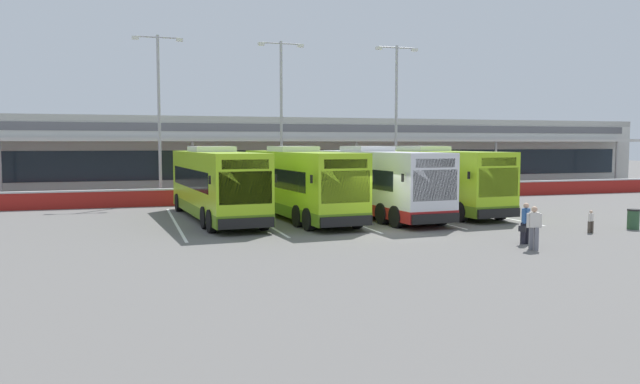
{
  "coord_description": "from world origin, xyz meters",
  "views": [
    {
      "loc": [
        -10.48,
        -24.99,
        3.93
      ],
      "look_at": [
        -1.78,
        3.0,
        1.6
      ],
      "focal_mm": 34.35,
      "sensor_mm": 36.0,
      "label": 1
    }
  ],
  "objects_px": {
    "pedestrian_in_dark_coat": "(534,226)",
    "coach_bus_left_centre": "(299,184)",
    "litter_bin": "(633,219)",
    "lamp_post_centre": "(281,110)",
    "coach_bus_leftmost": "(216,185)",
    "pedestrian_with_handbag": "(526,222)",
    "lamp_post_west": "(159,108)",
    "coach_bus_right_centre": "(431,181)",
    "lamp_post_east": "(396,111)",
    "coach_bus_centre": "(374,183)",
    "pedestrian_child": "(591,221)"
  },
  "relations": [
    {
      "from": "pedestrian_in_dark_coat",
      "to": "litter_bin",
      "type": "distance_m",
      "value": 8.47
    },
    {
      "from": "coach_bus_centre",
      "to": "pedestrian_with_handbag",
      "type": "distance_m",
      "value": 10.65
    },
    {
      "from": "coach_bus_leftmost",
      "to": "pedestrian_with_handbag",
      "type": "bearing_deg",
      "value": -47.1
    },
    {
      "from": "pedestrian_in_dark_coat",
      "to": "lamp_post_centre",
      "type": "relative_size",
      "value": 0.15
    },
    {
      "from": "pedestrian_in_dark_coat",
      "to": "lamp_post_west",
      "type": "distance_m",
      "value": 26.52
    },
    {
      "from": "coach_bus_centre",
      "to": "lamp_post_west",
      "type": "bearing_deg",
      "value": 133.63
    },
    {
      "from": "coach_bus_left_centre",
      "to": "coach_bus_centre",
      "type": "bearing_deg",
      "value": -3.67
    },
    {
      "from": "coach_bus_right_centre",
      "to": "pedestrian_with_handbag",
      "type": "distance_m",
      "value": 11.58
    },
    {
      "from": "lamp_post_centre",
      "to": "lamp_post_west",
      "type": "bearing_deg",
      "value": -179.83
    },
    {
      "from": "lamp_post_west",
      "to": "litter_bin",
      "type": "relative_size",
      "value": 11.83
    },
    {
      "from": "pedestrian_with_handbag",
      "to": "pedestrian_in_dark_coat",
      "type": "height_order",
      "value": "same"
    },
    {
      "from": "pedestrian_in_dark_coat",
      "to": "coach_bus_left_centre",
      "type": "bearing_deg",
      "value": 115.84
    },
    {
      "from": "pedestrian_with_handbag",
      "to": "lamp_post_east",
      "type": "bearing_deg",
      "value": 79.39
    },
    {
      "from": "coach_bus_centre",
      "to": "pedestrian_with_handbag",
      "type": "height_order",
      "value": "coach_bus_centre"
    },
    {
      "from": "pedestrian_child",
      "to": "litter_bin",
      "type": "xyz_separation_m",
      "value": [
        2.69,
        0.36,
        -0.07
      ]
    },
    {
      "from": "coach_bus_right_centre",
      "to": "pedestrian_child",
      "type": "xyz_separation_m",
      "value": [
        2.75,
        -9.7,
        -1.24
      ]
    },
    {
      "from": "lamp_post_west",
      "to": "lamp_post_centre",
      "type": "bearing_deg",
      "value": 0.17
    },
    {
      "from": "coach_bus_right_centre",
      "to": "lamp_post_east",
      "type": "height_order",
      "value": "lamp_post_east"
    },
    {
      "from": "coach_bus_right_centre",
      "to": "litter_bin",
      "type": "height_order",
      "value": "coach_bus_right_centre"
    },
    {
      "from": "lamp_post_west",
      "to": "lamp_post_centre",
      "type": "xyz_separation_m",
      "value": [
        8.29,
        0.02,
        0.0
      ]
    },
    {
      "from": "pedestrian_with_handbag",
      "to": "lamp_post_centre",
      "type": "relative_size",
      "value": 0.15
    },
    {
      "from": "lamp_post_west",
      "to": "litter_bin",
      "type": "distance_m",
      "value": 28.66
    },
    {
      "from": "pedestrian_child",
      "to": "lamp_post_west",
      "type": "relative_size",
      "value": 0.09
    },
    {
      "from": "coach_bus_right_centre",
      "to": "litter_bin",
      "type": "bearing_deg",
      "value": -59.77
    },
    {
      "from": "pedestrian_child",
      "to": "litter_bin",
      "type": "relative_size",
      "value": 1.08
    },
    {
      "from": "coach_bus_left_centre",
      "to": "lamp_post_west",
      "type": "xyz_separation_m",
      "value": [
        -6.54,
        10.98,
        4.5
      ]
    },
    {
      "from": "pedestrian_in_dark_coat",
      "to": "litter_bin",
      "type": "height_order",
      "value": "pedestrian_in_dark_coat"
    },
    {
      "from": "pedestrian_in_dark_coat",
      "to": "coach_bus_leftmost",
      "type": "bearing_deg",
      "value": 128.58
    },
    {
      "from": "coach_bus_right_centre",
      "to": "lamp_post_east",
      "type": "distance_m",
      "value": 10.81
    },
    {
      "from": "coach_bus_leftmost",
      "to": "coach_bus_right_centre",
      "type": "height_order",
      "value": "same"
    },
    {
      "from": "coach_bus_leftmost",
      "to": "pedestrian_in_dark_coat",
      "type": "bearing_deg",
      "value": -51.42
    },
    {
      "from": "coach_bus_centre",
      "to": "pedestrian_with_handbag",
      "type": "bearing_deg",
      "value": -78.58
    },
    {
      "from": "litter_bin",
      "to": "lamp_post_centre",
      "type": "bearing_deg",
      "value": 121.07
    },
    {
      "from": "pedestrian_in_dark_coat",
      "to": "pedestrian_child",
      "type": "relative_size",
      "value": 1.61
    },
    {
      "from": "coach_bus_centre",
      "to": "lamp_post_centre",
      "type": "relative_size",
      "value": 1.12
    },
    {
      "from": "coach_bus_right_centre",
      "to": "lamp_post_centre",
      "type": "height_order",
      "value": "lamp_post_centre"
    },
    {
      "from": "coach_bus_centre",
      "to": "lamp_post_east",
      "type": "distance_m",
      "value": 13.0
    },
    {
      "from": "lamp_post_west",
      "to": "lamp_post_east",
      "type": "distance_m",
      "value": 16.76
    },
    {
      "from": "coach_bus_left_centre",
      "to": "coach_bus_leftmost",
      "type": "bearing_deg",
      "value": 171.02
    },
    {
      "from": "pedestrian_in_dark_coat",
      "to": "lamp_post_west",
      "type": "relative_size",
      "value": 0.15
    },
    {
      "from": "pedestrian_child",
      "to": "lamp_post_west",
      "type": "bearing_deg",
      "value": 131.12
    },
    {
      "from": "lamp_post_west",
      "to": "litter_bin",
      "type": "height_order",
      "value": "lamp_post_west"
    },
    {
      "from": "coach_bus_left_centre",
      "to": "litter_bin",
      "type": "height_order",
      "value": "coach_bus_left_centre"
    },
    {
      "from": "pedestrian_in_dark_coat",
      "to": "lamp_post_centre",
      "type": "distance_m",
      "value": 23.86
    },
    {
      "from": "coach_bus_leftmost",
      "to": "litter_bin",
      "type": "bearing_deg",
      "value": -27.5
    },
    {
      "from": "coach_bus_left_centre",
      "to": "pedestrian_child",
      "type": "distance_m",
      "value": 14.15
    },
    {
      "from": "pedestrian_in_dark_coat",
      "to": "coach_bus_centre",
      "type": "bearing_deg",
      "value": 97.76
    },
    {
      "from": "pedestrian_child",
      "to": "lamp_post_west",
      "type": "xyz_separation_m",
      "value": [
        -17.41,
        19.95,
        5.75
      ]
    },
    {
      "from": "coach_bus_left_centre",
      "to": "lamp_post_east",
      "type": "bearing_deg",
      "value": 45.36
    },
    {
      "from": "coach_bus_centre",
      "to": "pedestrian_with_handbag",
      "type": "relative_size",
      "value": 7.6
    }
  ]
}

